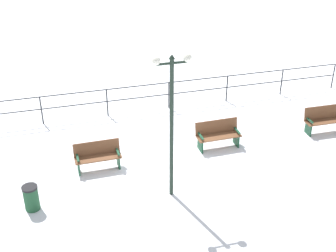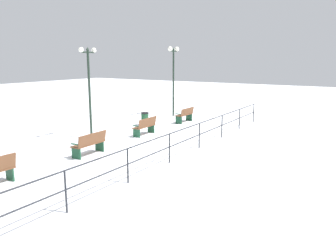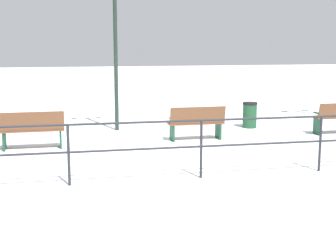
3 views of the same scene
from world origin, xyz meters
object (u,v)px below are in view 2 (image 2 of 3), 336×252
at_px(trash_bin, 145,119).
at_px(bench_nearest, 185,115).
at_px(lamppost_middle, 89,78).
at_px(bench_second, 145,126).
at_px(bench_third, 90,144).
at_px(lamppost_near, 173,65).

bearing_deg(trash_bin, bench_nearest, -126.53).
distance_m(lamppost_middle, trash_bin, 4.71).
distance_m(bench_second, bench_third, 4.14).
bearing_deg(bench_nearest, bench_third, 92.46).
bearing_deg(bench_third, lamppost_near, -79.03).
distance_m(bench_nearest, bench_third, 8.27).
bearing_deg(bench_second, trash_bin, -54.45).
relative_size(bench_third, trash_bin, 2.00).
xyz_separation_m(bench_second, lamppost_near, (1.89, -5.87, 2.97)).
height_order(bench_nearest, lamppost_near, lamppost_near).
bearing_deg(bench_second, lamppost_middle, 44.06).
height_order(bench_nearest, trash_bin, bench_nearest).
height_order(bench_nearest, lamppost_middle, lamppost_middle).
bearing_deg(lamppost_near, bench_third, 102.08).
distance_m(bench_third, trash_bin, 6.45).
relative_size(bench_second, bench_third, 0.97).
bearing_deg(bench_nearest, lamppost_near, -41.88).
bearing_deg(bench_second, bench_third, 92.57).
bearing_deg(bench_third, bench_nearest, -89.39).
distance_m(bench_nearest, trash_bin, 2.57).
relative_size(bench_nearest, lamppost_middle, 0.33).
bearing_deg(lamppost_near, bench_second, 107.87).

